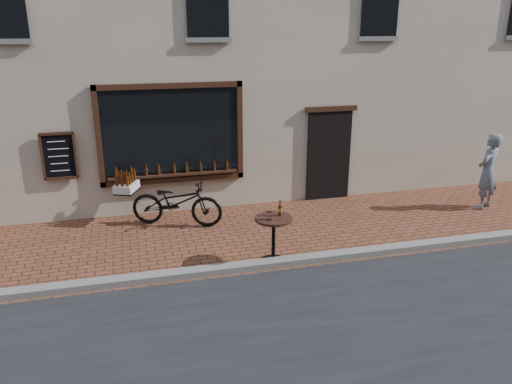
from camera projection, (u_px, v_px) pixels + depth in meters
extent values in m
plane|color=brown|center=(301.00, 268.00, 8.99)|extent=(90.00, 90.00, 0.00)
cube|color=slate|center=(297.00, 260.00, 9.15)|extent=(90.00, 0.25, 0.12)
cube|color=black|center=(171.00, 134.00, 11.11)|extent=(3.00, 0.06, 2.00)
cube|color=black|center=(169.00, 86.00, 10.75)|extent=(3.24, 0.10, 0.12)
cube|color=black|center=(174.00, 179.00, 11.43)|extent=(3.24, 0.10, 0.12)
cube|color=black|center=(98.00, 138.00, 10.72)|extent=(0.12, 0.10, 2.24)
cube|color=black|center=(240.00, 130.00, 11.46)|extent=(0.12, 0.10, 2.24)
cube|color=black|center=(174.00, 175.00, 11.35)|extent=(2.90, 0.16, 0.05)
cube|color=black|center=(329.00, 156.00, 12.26)|extent=(1.10, 0.10, 2.20)
cube|color=black|center=(331.00, 109.00, 11.86)|extent=(1.30, 0.10, 0.12)
cube|color=black|center=(59.00, 156.00, 10.65)|extent=(0.62, 0.04, 0.92)
cylinder|color=#3D1C07|center=(117.00, 173.00, 11.01)|extent=(0.06, 0.06, 0.19)
cylinder|color=#3D1C07|center=(131.00, 172.00, 11.08)|extent=(0.06, 0.06, 0.19)
cylinder|color=#3D1C07|center=(145.00, 172.00, 11.16)|extent=(0.06, 0.06, 0.19)
cylinder|color=#3D1C07|center=(160.00, 171.00, 11.23)|extent=(0.06, 0.06, 0.19)
cylinder|color=#3D1C07|center=(174.00, 170.00, 11.31)|extent=(0.06, 0.06, 0.19)
cylinder|color=#3D1C07|center=(187.00, 169.00, 11.38)|extent=(0.06, 0.06, 0.19)
cylinder|color=#3D1C07|center=(201.00, 168.00, 11.45)|extent=(0.06, 0.06, 0.19)
cylinder|color=#3D1C07|center=(214.00, 167.00, 11.53)|extent=(0.06, 0.06, 0.19)
cylinder|color=#3D1C07|center=(228.00, 166.00, 11.60)|extent=(0.06, 0.06, 0.19)
cube|color=black|center=(0.00, 0.00, 9.51)|extent=(0.90, 0.06, 1.40)
cube|color=black|center=(207.00, 3.00, 10.45)|extent=(0.90, 0.06, 1.40)
cube|color=black|center=(381.00, 4.00, 11.40)|extent=(0.90, 0.06, 1.40)
imported|color=black|center=(177.00, 202.00, 10.77)|extent=(2.12, 1.40, 1.05)
cube|color=black|center=(127.00, 191.00, 10.85)|extent=(0.58, 0.67, 0.03)
cube|color=beige|center=(126.00, 187.00, 10.82)|extent=(0.59, 0.69, 0.16)
cylinder|color=#3D1C07|center=(127.00, 181.00, 10.54)|extent=(0.07, 0.07, 0.22)
cylinder|color=#3D1C07|center=(122.00, 181.00, 10.56)|extent=(0.07, 0.07, 0.22)
cylinder|color=#3D1C07|center=(117.00, 181.00, 10.57)|extent=(0.07, 0.07, 0.22)
cylinder|color=#3D1C07|center=(130.00, 179.00, 10.67)|extent=(0.07, 0.07, 0.22)
cylinder|color=#3D1C07|center=(125.00, 179.00, 10.69)|extent=(0.07, 0.07, 0.22)
cylinder|color=#3D1C07|center=(119.00, 179.00, 10.70)|extent=(0.07, 0.07, 0.22)
cylinder|color=#3D1C07|center=(132.00, 178.00, 10.81)|extent=(0.07, 0.07, 0.22)
cylinder|color=#3D1C07|center=(127.00, 177.00, 10.82)|extent=(0.07, 0.07, 0.22)
cylinder|color=#3D1C07|center=(122.00, 177.00, 10.83)|extent=(0.07, 0.07, 0.22)
cylinder|color=#3D1C07|center=(134.00, 176.00, 10.94)|extent=(0.07, 0.07, 0.22)
cylinder|color=black|center=(273.00, 261.00, 9.20)|extent=(0.51, 0.51, 0.03)
cylinder|color=black|center=(273.00, 240.00, 9.07)|extent=(0.07, 0.07, 0.80)
cylinder|color=black|center=(274.00, 219.00, 8.93)|extent=(0.69, 0.69, 0.05)
cylinder|color=gold|center=(280.00, 210.00, 8.99)|extent=(0.07, 0.07, 0.07)
cylinder|color=white|center=(269.00, 216.00, 8.80)|extent=(0.09, 0.09, 0.15)
imported|color=slate|center=(488.00, 171.00, 11.65)|extent=(0.79, 0.70, 1.81)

